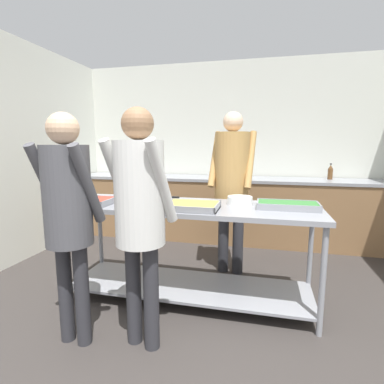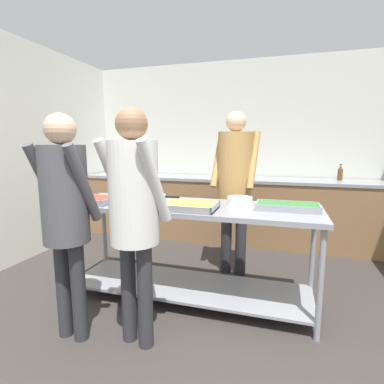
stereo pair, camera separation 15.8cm
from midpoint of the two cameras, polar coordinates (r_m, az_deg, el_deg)
name	(u,v)px [view 2 (the right image)]	position (r m, az deg, el deg)	size (l,w,h in m)	color
wall_rear	(238,150)	(4.73, 9.74, 7.87)	(4.76, 0.06, 2.65)	silver
wall_left	(20,152)	(4.12, -29.02, 6.72)	(0.06, 3.76, 2.65)	silver
back_counter	(233,209)	(4.47, 8.86, -3.25)	(4.60, 0.65, 0.93)	olive
serving_counter	(189,236)	(2.71, 1.06, -8.37)	(2.25, 0.71, 0.88)	gray
serving_tray_greens	(92,200)	(2.85, -17.07, -1.50)	(0.41, 0.30, 0.05)	gray
sauce_pan	(150,198)	(2.83, -6.52, -1.06)	(0.45, 0.31, 0.06)	gray
serving_tray_roast	(190,206)	(2.46, 1.49, -2.75)	(0.43, 0.33, 0.05)	gray
plate_stack	(240,201)	(2.68, 10.77, -1.70)	(0.23, 0.23, 0.07)	white
serving_tray_vegetables	(287,207)	(2.59, 19.39, -2.67)	(0.50, 0.26, 0.05)	gray
guest_serving_left	(134,203)	(2.03, -8.82, -2.09)	(0.48, 0.40, 1.65)	#2D2D33
guest_serving_right	(65,203)	(2.22, -21.18, -2.01)	(0.43, 0.34, 1.62)	#2D2D33
cook_behind_counter	(235,176)	(3.21, 9.58, 3.04)	(0.49, 0.38, 1.75)	#2D2D33
water_bottle	(340,173)	(4.52, 27.30, 3.24)	(0.07, 0.07, 0.22)	brown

